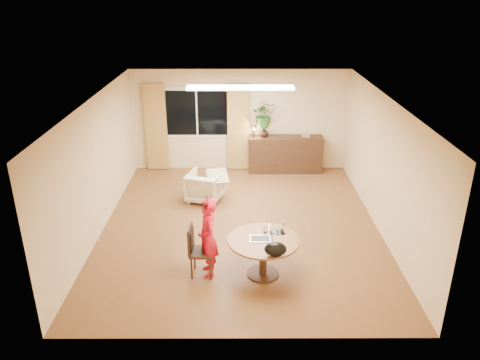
# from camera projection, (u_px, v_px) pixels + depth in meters

# --- Properties ---
(floor) EXTENTS (6.50, 6.50, 0.00)m
(floor) POSITION_uv_depth(u_px,v_px,m) (241.00, 226.00, 9.47)
(floor) COLOR brown
(floor) RESTS_ON ground
(ceiling) EXTENTS (6.50, 6.50, 0.00)m
(ceiling) POSITION_uv_depth(u_px,v_px,m) (241.00, 99.00, 8.46)
(ceiling) COLOR white
(ceiling) RESTS_ON wall_back
(wall_back) EXTENTS (5.50, 0.00, 5.50)m
(wall_back) POSITION_uv_depth(u_px,v_px,m) (240.00, 120.00, 11.96)
(wall_back) COLOR beige
(wall_back) RESTS_ON floor
(wall_left) EXTENTS (0.00, 6.50, 6.50)m
(wall_left) POSITION_uv_depth(u_px,v_px,m) (97.00, 166.00, 8.96)
(wall_left) COLOR beige
(wall_left) RESTS_ON floor
(wall_right) EXTENTS (0.00, 6.50, 6.50)m
(wall_right) POSITION_uv_depth(u_px,v_px,m) (384.00, 166.00, 8.97)
(wall_right) COLOR beige
(wall_right) RESTS_ON floor
(window) EXTENTS (1.70, 0.03, 1.30)m
(window) POSITION_uv_depth(u_px,v_px,m) (197.00, 113.00, 11.87)
(window) COLOR white
(window) RESTS_ON wall_back
(curtain_left) EXTENTS (0.55, 0.08, 2.25)m
(curtain_left) POSITION_uv_depth(u_px,v_px,m) (156.00, 127.00, 11.93)
(curtain_left) COLOR olive
(curtain_left) RESTS_ON wall_back
(curtain_right) EXTENTS (0.55, 0.08, 2.25)m
(curtain_right) POSITION_uv_depth(u_px,v_px,m) (238.00, 127.00, 11.94)
(curtain_right) COLOR olive
(curtain_right) RESTS_ON wall_back
(ceiling_panel) EXTENTS (2.20, 0.35, 0.05)m
(ceiling_panel) POSITION_uv_depth(u_px,v_px,m) (240.00, 88.00, 9.58)
(ceiling_panel) COLOR white
(ceiling_panel) RESTS_ON ceiling
(dining_table) EXTENTS (1.18, 1.18, 0.67)m
(dining_table) POSITION_uv_depth(u_px,v_px,m) (263.00, 247.00, 7.70)
(dining_table) COLOR brown
(dining_table) RESTS_ON floor
(dining_chair) EXTENTS (0.46, 0.42, 0.90)m
(dining_chair) POSITION_uv_depth(u_px,v_px,m) (202.00, 251.00, 7.75)
(dining_chair) COLOR black
(dining_chair) RESTS_ON floor
(child) EXTENTS (0.57, 0.45, 1.37)m
(child) POSITION_uv_depth(u_px,v_px,m) (208.00, 238.00, 7.68)
(child) COLOR red
(child) RESTS_ON floor
(laptop) EXTENTS (0.37, 0.25, 0.25)m
(laptop) POSITION_uv_depth(u_px,v_px,m) (261.00, 233.00, 7.61)
(laptop) COLOR #B7B7BC
(laptop) RESTS_ON dining_table
(tumbler) EXTENTS (0.08, 0.08, 0.10)m
(tumbler) POSITION_uv_depth(u_px,v_px,m) (265.00, 229.00, 7.86)
(tumbler) COLOR white
(tumbler) RESTS_ON dining_table
(wine_glass) EXTENTS (0.08, 0.08, 0.19)m
(wine_glass) POSITION_uv_depth(u_px,v_px,m) (284.00, 229.00, 7.78)
(wine_glass) COLOR white
(wine_glass) RESTS_ON dining_table
(pot_lid) EXTENTS (0.23, 0.23, 0.04)m
(pot_lid) POSITION_uv_depth(u_px,v_px,m) (278.00, 231.00, 7.87)
(pot_lid) COLOR white
(pot_lid) RESTS_ON dining_table
(handbag) EXTENTS (0.37, 0.24, 0.23)m
(handbag) POSITION_uv_depth(u_px,v_px,m) (275.00, 249.00, 7.15)
(handbag) COLOR black
(handbag) RESTS_ON dining_table
(armchair) EXTENTS (0.91, 0.92, 0.67)m
(armchair) POSITION_uv_depth(u_px,v_px,m) (205.00, 187.00, 10.47)
(armchair) COLOR beige
(armchair) RESTS_ON floor
(throw) EXTENTS (0.55, 0.63, 0.03)m
(throw) POSITION_uv_depth(u_px,v_px,m) (217.00, 173.00, 10.30)
(throw) COLOR beige
(throw) RESTS_ON armchair
(sideboard) EXTENTS (1.88, 0.46, 0.94)m
(sideboard) POSITION_uv_depth(u_px,v_px,m) (285.00, 154.00, 12.07)
(sideboard) COLOR black
(sideboard) RESTS_ON floor
(vase) EXTENTS (0.30, 0.30, 0.25)m
(vase) POSITION_uv_depth(u_px,v_px,m) (264.00, 132.00, 11.83)
(vase) COLOR black
(vase) RESTS_ON sideboard
(bouquet) EXTENTS (0.61, 0.53, 0.66)m
(bouquet) POSITION_uv_depth(u_px,v_px,m) (264.00, 115.00, 11.66)
(bouquet) COLOR #256328
(bouquet) RESTS_ON vase
(book_stack) EXTENTS (0.20, 0.15, 0.08)m
(book_stack) POSITION_uv_depth(u_px,v_px,m) (306.00, 135.00, 11.87)
(book_stack) COLOR #8D6A47
(book_stack) RESTS_ON sideboard
(desk_lamp) EXTENTS (0.13, 0.13, 0.31)m
(desk_lamp) POSITION_uv_depth(u_px,v_px,m) (254.00, 131.00, 11.78)
(desk_lamp) COLOR black
(desk_lamp) RESTS_ON sideboard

